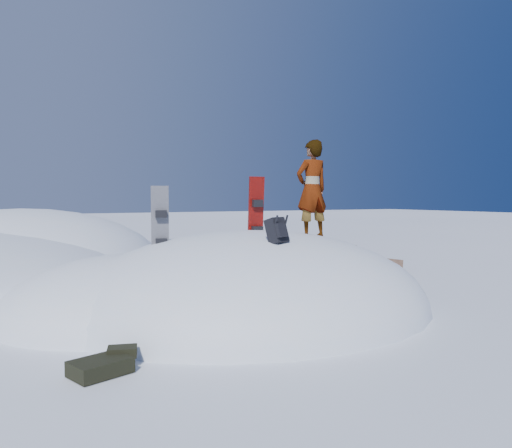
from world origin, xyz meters
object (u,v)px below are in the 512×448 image
snowboard_dark (160,231)px  person (312,189)px  backpack (277,231)px  snowboard_red (256,220)px

snowboard_dark → person: person is taller
snowboard_dark → backpack: size_ratio=3.34×
snowboard_red → person: bearing=-26.0°
snowboard_red → snowboard_dark: size_ratio=1.01×
snowboard_red → backpack: 1.45m
person → snowboard_dark: bearing=-15.7°
snowboard_red → person: person is taller
snowboard_red → snowboard_dark: (-1.84, 0.20, -0.18)m
person → snowboard_red: bearing=-28.3°
snowboard_red → backpack: bearing=-103.9°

